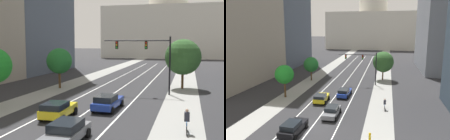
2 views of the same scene
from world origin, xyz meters
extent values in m
plane|color=#2B2B2D|center=(0.00, 40.00, 0.00)|extent=(400.00, 400.00, 0.00)
cube|color=gray|center=(-8.17, 35.00, 0.01)|extent=(3.72, 130.00, 0.01)
cube|color=gray|center=(8.17, 35.00, 0.01)|extent=(3.72, 130.00, 0.01)
cube|color=white|center=(-3.16, 25.00, 0.01)|extent=(0.16, 90.00, 0.01)
cube|color=white|center=(0.00, 25.00, 0.01)|extent=(0.16, 90.00, 0.01)
cube|color=white|center=(3.16, 25.00, 0.01)|extent=(0.16, 90.00, 0.01)
cube|color=beige|center=(0.00, 107.33, 9.96)|extent=(48.87, 27.70, 19.93)
cylinder|color=beige|center=(0.00, 107.33, 24.06)|extent=(15.59, 15.59, 8.26)
cube|color=yellow|center=(-1.58, 9.76, 0.64)|extent=(2.03, 4.12, 0.63)
cube|color=black|center=(-1.55, 9.00, 1.19)|extent=(1.81, 2.28, 0.47)
cylinder|color=black|center=(-2.57, 11.10, 0.32)|extent=(0.25, 0.65, 0.64)
cylinder|color=black|center=(-0.70, 11.17, 0.32)|extent=(0.25, 0.65, 0.64)
cylinder|color=black|center=(-2.46, 8.35, 0.32)|extent=(0.25, 0.65, 0.64)
cylinder|color=black|center=(-0.59, 8.43, 0.32)|extent=(0.25, 0.65, 0.64)
cube|color=#1E389E|center=(1.58, 13.67, 0.62)|extent=(1.96, 4.75, 0.61)
cube|color=black|center=(1.56, 13.01, 1.18)|extent=(1.73, 2.37, 0.52)
cylinder|color=black|center=(0.73, 15.29, 0.32)|extent=(0.24, 0.65, 0.64)
cylinder|color=black|center=(2.53, 15.23, 0.32)|extent=(0.24, 0.65, 0.64)
cylinder|color=black|center=(0.62, 12.10, 0.32)|extent=(0.24, 0.65, 0.64)
cylinder|color=black|center=(2.42, 12.04, 0.32)|extent=(0.24, 0.65, 0.64)
cube|color=slate|center=(1.58, 4.22, 0.62)|extent=(1.82, 4.53, 0.59)
cube|color=black|center=(1.58, 4.32, 1.17)|extent=(1.66, 2.32, 0.52)
cylinder|color=black|center=(0.67, 5.75, 0.32)|extent=(0.23, 0.64, 0.64)
cylinder|color=black|center=(2.46, 5.76, 0.32)|extent=(0.23, 0.64, 0.64)
cylinder|color=black|center=(0.70, 2.68, 0.32)|extent=(0.23, 0.64, 0.64)
cylinder|color=black|center=(2.48, 2.70, 0.32)|extent=(0.23, 0.64, 0.64)
cube|color=black|center=(-1.58, -1.56, 0.65)|extent=(2.03, 4.71, 0.66)
cube|color=black|center=(-1.60, -2.15, 1.26)|extent=(1.79, 2.47, 0.57)
cylinder|color=black|center=(-2.43, 0.05, 0.32)|extent=(0.25, 0.65, 0.64)
cylinder|color=black|center=(-0.59, -0.02, 0.32)|extent=(0.25, 0.65, 0.64)
cylinder|color=black|center=(-2.56, -3.10, 0.32)|extent=(0.25, 0.65, 0.64)
cylinder|color=black|center=(-0.72, -3.18, 0.32)|extent=(0.25, 0.65, 0.64)
cylinder|color=black|center=(6.61, 22.60, 3.47)|extent=(0.20, 0.20, 6.94)
cylinder|color=black|center=(2.56, 22.60, 6.46)|extent=(8.10, 0.14, 0.14)
cube|color=black|center=(3.78, 22.60, 5.91)|extent=(0.32, 0.28, 0.96)
sphere|color=red|center=(3.78, 22.45, 6.21)|extent=(0.20, 0.20, 0.20)
sphere|color=orange|center=(3.78, 22.45, 5.91)|extent=(0.20, 0.20, 0.20)
sphere|color=green|center=(3.78, 22.45, 5.61)|extent=(0.20, 0.20, 0.20)
cube|color=black|center=(0.13, 22.60, 5.91)|extent=(0.32, 0.28, 0.96)
sphere|color=red|center=(0.13, 22.45, 6.21)|extent=(0.20, 0.20, 0.20)
sphere|color=orange|center=(0.13, 22.45, 5.91)|extent=(0.20, 0.20, 0.20)
sphere|color=green|center=(0.13, 22.45, 5.61)|extent=(0.20, 0.20, 0.20)
cylinder|color=yellow|center=(7.32, -1.33, 0.35)|extent=(0.26, 0.26, 0.70)
sphere|color=yellow|center=(7.32, -1.33, 0.78)|extent=(0.26, 0.26, 0.26)
cylinder|color=yellow|center=(7.32, -1.49, 0.39)|extent=(0.10, 0.12, 0.10)
cylinder|color=black|center=(8.78, 7.90, 0.33)|extent=(0.06, 0.66, 0.66)
cylinder|color=black|center=(8.76, 8.94, 0.33)|extent=(0.06, 0.66, 0.66)
cube|color=#1959B2|center=(8.77, 8.42, 0.55)|extent=(0.08, 1.00, 0.36)
cube|color=#262833|center=(8.77, 8.37, 1.18)|extent=(0.36, 0.29, 0.64)
sphere|color=tan|center=(8.77, 8.44, 1.61)|extent=(0.22, 0.22, 0.22)
cylinder|color=#51381E|center=(-8.57, 10.76, 1.48)|extent=(0.32, 0.32, 2.96)
sphere|color=#218B29|center=(-8.57, 10.76, 4.12)|extent=(3.32, 3.32, 3.32)
cylinder|color=#51381E|center=(8.00, 27.63, 1.30)|extent=(0.32, 0.32, 2.61)
sphere|color=#305A29|center=(8.00, 27.63, 4.29)|extent=(4.80, 4.80, 4.80)
cylinder|color=#51381E|center=(-8.19, 23.66, 1.26)|extent=(0.32, 0.32, 2.52)
sphere|color=#226B2C|center=(-8.19, 23.66, 3.73)|extent=(3.46, 3.46, 3.46)
camera|label=1|loc=(8.81, -11.40, 6.34)|focal=45.40mm
camera|label=2|loc=(8.81, -24.18, 12.41)|focal=35.65mm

